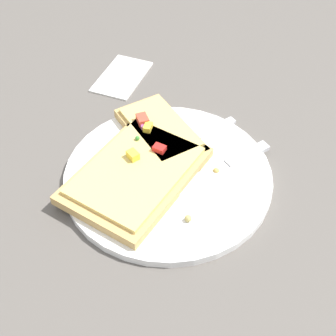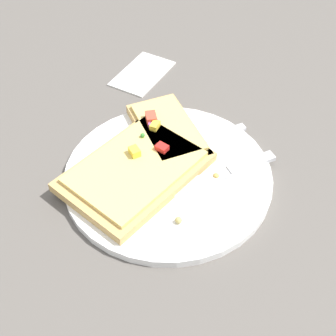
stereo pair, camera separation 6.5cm
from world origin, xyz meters
The scene contains 8 objects.
ground_plane centered at (0.00, 0.00, 0.00)m, with size 4.00×4.00×0.00m, color #56514C.
plate centered at (0.00, 0.00, 0.01)m, with size 0.29×0.29×0.01m.
fork centered at (0.04, 0.02, 0.01)m, with size 0.19×0.14×0.01m.
knife centered at (0.04, -0.07, 0.01)m, with size 0.17×0.13×0.01m.
pizza_slice_main centered at (-0.03, 0.04, 0.02)m, with size 0.22×0.17×0.03m.
pizza_slice_corner centered at (0.07, 0.04, 0.02)m, with size 0.16×0.17×0.03m.
crumb_scatter centered at (-0.03, -0.06, 0.02)m, with size 0.10×0.02×0.01m.
napkin centered at (0.20, 0.16, 0.00)m, with size 0.12×0.07×0.01m.
Camera 2 is at (-0.39, -0.22, 0.49)m, focal length 50.00 mm.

